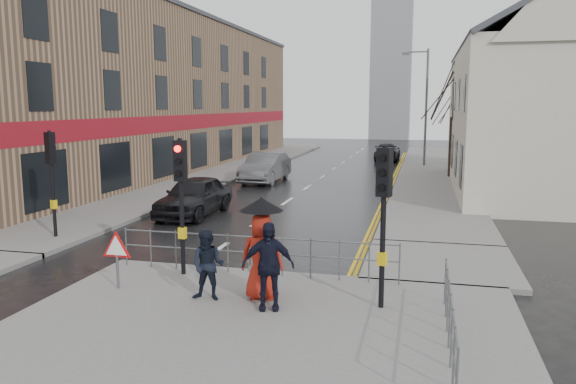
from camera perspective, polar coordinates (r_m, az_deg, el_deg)
The scene contains 24 objects.
ground at distance 14.42m, azimuth -11.60°, elevation -8.84°, with size 120.00×120.00×0.00m, color black.
near_pavement at distance 10.30m, azimuth -4.49°, elevation -15.65°, with size 10.00×9.00×0.14m, color #605E5B.
left_pavement at distance 37.77m, azimuth -5.71°, elevation 2.31°, with size 4.00×44.00×0.14m, color #605E5B.
right_pavement at distance 37.64m, azimuth 14.39°, elevation 2.05°, with size 4.00×40.00×0.14m, color #605E5B.
pavement_bridge_right at distance 15.98m, azimuth 15.19°, elevation -6.95°, with size 4.00×4.20×0.14m, color #605E5B.
building_left_terrace at distance 38.81m, azimuth -14.12°, elevation 9.55°, with size 8.00×42.00×10.00m, color #8C6A51.
building_right_cream at distance 30.99m, azimuth 25.21°, elevation 8.83°, with size 9.00×16.40×10.10m.
church_tower at distance 74.67m, azimuth 10.44°, elevation 12.27°, with size 5.00×5.00×18.00m, color gray.
traffic_signal_near_left at distance 13.97m, azimuth -10.83°, elevation 0.96°, with size 0.28×0.27×3.40m.
traffic_signal_near_right at distance 11.57m, azimuth 9.70°, elevation -0.62°, with size 0.34×0.33×3.40m.
traffic_signal_far_left at distance 19.29m, azimuth -22.91°, elevation 2.56°, with size 0.34×0.33×3.40m.
guard_railing_front at distance 14.04m, azimuth -3.40°, elevation -5.51°, with size 7.14×0.04×1.00m.
guard_railing_side at distance 10.27m, azimuth 16.15°, elevation -11.38°, with size 0.04×4.54×1.00m.
warning_sign at distance 13.48m, azimuth -17.03°, elevation -5.70°, with size 0.80×0.07×1.35m.
street_lamp at distance 40.40m, azimuth 13.63°, elevation 9.11°, with size 1.83×0.25×8.00m.
tree_near at distance 34.44m, azimuth 16.46°, elevation 9.81°, with size 2.40×2.40×6.58m.
tree_far at distance 42.44m, azimuth 16.60°, elevation 8.59°, with size 2.40×2.40×5.64m.
pedestrian_a at distance 12.61m, azimuth -3.01°, elevation -6.77°, with size 0.59×0.39×1.61m, color beige.
pedestrian_b at distance 12.32m, azimuth -8.13°, elevation -7.38°, with size 0.75×0.58×1.54m, color black.
pedestrian_with_umbrella at distance 12.18m, azimuth -2.69°, elevation -5.54°, with size 1.02×0.96×2.24m.
pedestrian_d at distance 11.64m, azimuth -2.04°, elevation -7.49°, with size 1.08×0.45×1.84m, color black.
car_parked at distance 22.45m, azimuth -9.52°, elevation -0.41°, with size 1.83×4.55×1.55m, color black.
car_mid at distance 31.86m, azimuth -2.32°, elevation 2.51°, with size 1.76×5.04×1.66m, color #4D4F52.
car_far at distance 44.86m, azimuth 10.06°, elevation 4.02°, with size 1.90×4.66×1.35m, color black.
Camera 1 is at (5.96, -12.39, 4.33)m, focal length 35.00 mm.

